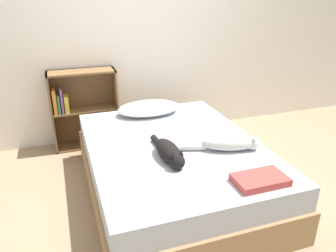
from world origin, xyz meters
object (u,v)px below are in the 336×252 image
object	(u,v)px
bookshelf	(82,107)
cat_dark	(169,152)
pillow	(149,108)
cat_light	(230,143)
bed	(173,168)

from	to	relation	value
bookshelf	cat_dark	bearing A→B (deg)	-70.58
pillow	cat_light	distance (m)	1.05
pillow	cat_dark	bearing A→B (deg)	-96.76
cat_light	bookshelf	size ratio (longest dim) A/B	0.71
cat_dark	bookshelf	world-z (taller)	bookshelf
pillow	cat_dark	xyz separation A→B (m)	(-0.12, -0.97, -0.00)
bed	cat_light	distance (m)	0.55
cat_light	bookshelf	distance (m)	1.79
bed	cat_light	size ratio (longest dim) A/B	3.10
cat_light	cat_dark	world-z (taller)	cat_dark
bed	pillow	xyz separation A→B (m)	(-0.01, 0.73, 0.30)
bed	bookshelf	xyz separation A→B (m)	(-0.64, 1.21, 0.21)
bed	pillow	bearing A→B (deg)	90.55
cat_light	bed	bearing A→B (deg)	164.63
cat_light	cat_dark	size ratio (longest dim) A/B	1.08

